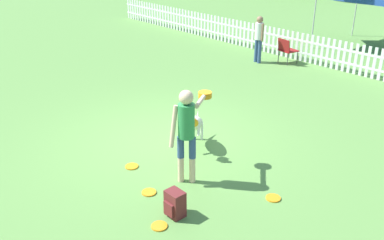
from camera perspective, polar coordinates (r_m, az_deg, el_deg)
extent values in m
plane|color=#5B8C42|center=(9.00, -3.51, -2.69)|extent=(240.00, 240.00, 0.00)
cylinder|color=beige|center=(7.48, -1.49, -6.56)|extent=(0.11, 0.11, 0.48)
cylinder|color=#334C7A|center=(7.27, -1.52, -3.63)|extent=(0.12, 0.12, 0.39)
cylinder|color=beige|center=(7.46, 0.05, -6.65)|extent=(0.11, 0.11, 0.48)
cylinder|color=#334C7A|center=(7.25, 0.05, -3.71)|extent=(0.12, 0.12, 0.39)
cylinder|color=#2D8447|center=(7.04, -0.76, -0.13)|extent=(0.40, 0.40, 0.60)
sphere|color=beige|center=(6.88, -0.78, 3.04)|extent=(0.24, 0.24, 0.24)
cylinder|color=beige|center=(7.05, -2.48, -0.88)|extent=(0.10, 0.22, 0.72)
cylinder|color=beige|center=(7.26, 1.21, 2.64)|extent=(0.48, 0.64, 0.14)
cylinder|color=orange|center=(7.61, 1.74, 3.11)|extent=(0.24, 0.24, 0.02)
cylinder|color=orange|center=(7.60, 1.75, 3.29)|extent=(0.24, 0.24, 0.02)
cylinder|color=orange|center=(7.59, 1.75, 3.48)|extent=(0.24, 0.24, 0.02)
cylinder|color=orange|center=(7.58, 1.75, 3.66)|extent=(0.24, 0.24, 0.02)
ellipsoid|color=beige|center=(8.49, 0.37, -0.39)|extent=(0.76, 0.81, 0.58)
ellipsoid|color=white|center=(8.51, 0.37, -0.73)|extent=(0.41, 0.43, 0.27)
sphere|color=beige|center=(8.02, 0.05, -0.35)|extent=(0.17, 0.17, 0.17)
cone|color=beige|center=(7.93, -0.01, -0.35)|extent=(0.17, 0.18, 0.14)
cylinder|color=orange|center=(7.93, -0.01, -0.35)|extent=(0.27, 0.26, 0.23)
cone|color=beige|center=(8.01, 0.44, 0.16)|extent=(0.05, 0.05, 0.08)
cone|color=beige|center=(8.02, -0.30, 0.19)|extent=(0.05, 0.05, 0.08)
cylinder|color=white|center=(8.93, 1.31, -1.54)|extent=(0.06, 0.06, 0.37)
cylinder|color=white|center=(8.95, -0.11, -1.47)|extent=(0.06, 0.06, 0.37)
cylinder|color=white|center=(8.27, 0.89, -1.06)|extent=(0.15, 0.17, 0.29)
cylinder|color=white|center=(8.29, -0.49, -0.99)|extent=(0.15, 0.17, 0.29)
cone|color=beige|center=(9.00, 0.72, 0.33)|extent=(0.29, 0.31, 0.25)
cylinder|color=orange|center=(7.27, 10.77, -10.18)|extent=(0.24, 0.24, 0.02)
cylinder|color=orange|center=(7.32, -5.76, -9.57)|extent=(0.24, 0.24, 0.02)
cylinder|color=orange|center=(6.58, -4.39, -13.92)|extent=(0.24, 0.24, 0.02)
cylinder|color=orange|center=(8.08, -8.04, -6.15)|extent=(0.24, 0.24, 0.02)
cube|color=maroon|center=(6.67, -2.27, -11.07)|extent=(0.29, 0.22, 0.43)
cube|color=maroon|center=(6.63, -3.13, -11.80)|extent=(0.20, 0.04, 0.22)
cube|color=white|center=(14.09, 19.51, 7.24)|extent=(23.36, 0.04, 0.06)
cube|color=white|center=(13.99, 19.74, 8.78)|extent=(23.36, 0.04, 0.06)
cube|color=white|center=(21.85, -8.47, 14.50)|extent=(0.09, 0.02, 0.94)
cube|color=white|center=(21.69, -8.17, 14.44)|extent=(0.09, 0.02, 0.94)
cube|color=white|center=(21.53, -7.87, 14.39)|extent=(0.09, 0.02, 0.94)
cube|color=white|center=(21.37, -7.56, 14.34)|extent=(0.09, 0.02, 0.94)
cube|color=white|center=(21.22, -7.25, 14.28)|extent=(0.09, 0.02, 0.94)
cube|color=white|center=(21.06, -6.94, 14.22)|extent=(0.09, 0.02, 0.94)
cube|color=white|center=(20.91, -6.62, 14.16)|extent=(0.09, 0.02, 0.94)
cube|color=white|center=(20.75, -6.29, 14.11)|extent=(0.09, 0.02, 0.94)
cube|color=white|center=(20.60, -5.96, 14.04)|extent=(0.09, 0.02, 0.94)
cube|color=white|center=(20.45, -5.63, 13.98)|extent=(0.09, 0.02, 0.94)
cube|color=white|center=(20.29, -5.29, 13.92)|extent=(0.09, 0.02, 0.94)
cube|color=white|center=(20.14, -4.95, 13.85)|extent=(0.09, 0.02, 0.94)
cube|color=white|center=(19.99, -4.60, 13.79)|extent=(0.09, 0.02, 0.94)
cube|color=white|center=(19.84, -4.25, 13.72)|extent=(0.09, 0.02, 0.94)
cube|color=white|center=(19.69, -3.89, 13.65)|extent=(0.09, 0.02, 0.94)
cube|color=white|center=(19.55, -3.53, 13.58)|extent=(0.09, 0.02, 0.94)
cube|color=white|center=(19.40, -3.16, 13.50)|extent=(0.09, 0.02, 0.94)
cube|color=white|center=(19.25, -2.78, 13.43)|extent=(0.09, 0.02, 0.94)
cube|color=white|center=(19.10, -2.40, 13.35)|extent=(0.09, 0.02, 0.94)
cube|color=white|center=(18.96, -2.02, 13.27)|extent=(0.09, 0.02, 0.94)
cube|color=white|center=(18.82, -1.63, 13.19)|extent=(0.09, 0.02, 0.94)
cube|color=white|center=(18.67, -1.23, 13.11)|extent=(0.09, 0.02, 0.94)
cube|color=white|center=(18.53, -0.83, 13.03)|extent=(0.09, 0.02, 0.94)
cube|color=white|center=(18.39, -0.42, 12.94)|extent=(0.09, 0.02, 0.94)
cube|color=white|center=(18.25, 0.00, 12.86)|extent=(0.09, 0.02, 0.94)
cube|color=white|center=(18.11, 0.42, 12.77)|extent=(0.09, 0.02, 0.94)
cube|color=white|center=(17.97, 0.84, 12.67)|extent=(0.09, 0.02, 0.94)
cube|color=white|center=(17.83, 1.28, 12.58)|extent=(0.09, 0.02, 0.94)
cube|color=white|center=(17.69, 1.72, 12.48)|extent=(0.09, 0.02, 0.94)
cube|color=white|center=(17.56, 2.16, 12.39)|extent=(0.09, 0.02, 0.94)
cube|color=white|center=(17.42, 2.62, 12.29)|extent=(0.09, 0.02, 0.94)
cube|color=white|center=(17.29, 3.08, 12.18)|extent=(0.09, 0.02, 0.94)
cube|color=white|center=(17.16, 3.54, 12.08)|extent=(0.09, 0.02, 0.94)
cube|color=white|center=(17.03, 4.01, 11.97)|extent=(0.09, 0.02, 0.94)
cube|color=white|center=(16.90, 4.49, 11.86)|extent=(0.09, 0.02, 0.94)
cube|color=white|center=(16.77, 4.98, 11.75)|extent=(0.09, 0.02, 0.94)
cube|color=white|center=(16.64, 5.48, 11.63)|extent=(0.09, 0.02, 0.94)
cube|color=white|center=(16.51, 5.98, 11.52)|extent=(0.09, 0.02, 0.94)
cube|color=white|center=(16.39, 6.49, 11.39)|extent=(0.09, 0.02, 0.94)
cube|color=white|center=(16.27, 7.00, 11.27)|extent=(0.09, 0.02, 0.94)
cube|color=white|center=(16.14, 7.52, 11.15)|extent=(0.09, 0.02, 0.94)
cube|color=white|center=(16.02, 8.05, 11.02)|extent=(0.09, 0.02, 0.94)
cube|color=white|center=(15.90, 8.59, 10.89)|extent=(0.09, 0.02, 0.94)
cube|color=white|center=(15.79, 9.14, 10.75)|extent=(0.09, 0.02, 0.94)
cube|color=white|center=(15.67, 9.69, 10.61)|extent=(0.09, 0.02, 0.94)
cube|color=white|center=(15.55, 10.25, 10.47)|extent=(0.09, 0.02, 0.94)
cube|color=white|center=(15.44, 10.82, 10.33)|extent=(0.09, 0.02, 0.94)
cube|color=white|center=(15.33, 11.40, 10.18)|extent=(0.09, 0.02, 0.94)
cube|color=white|center=(15.22, 11.98, 10.03)|extent=(0.09, 0.02, 0.94)
cube|color=white|center=(15.11, 12.58, 9.88)|extent=(0.09, 0.02, 0.94)
cube|color=white|center=(15.00, 13.18, 9.72)|extent=(0.09, 0.02, 0.94)
cube|color=white|center=(14.90, 13.79, 9.56)|extent=(0.09, 0.02, 0.94)
cube|color=white|center=(14.80, 14.40, 9.40)|extent=(0.09, 0.02, 0.94)
cube|color=white|center=(14.69, 15.03, 9.23)|extent=(0.09, 0.02, 0.94)
cube|color=white|center=(14.59, 15.66, 9.06)|extent=(0.09, 0.02, 0.94)
cube|color=white|center=(14.50, 16.30, 8.89)|extent=(0.09, 0.02, 0.94)
cube|color=white|center=(14.40, 16.95, 8.71)|extent=(0.09, 0.02, 0.94)
cube|color=white|center=(14.31, 17.60, 8.53)|extent=(0.09, 0.02, 0.94)
cube|color=white|center=(14.22, 18.27, 8.35)|extent=(0.09, 0.02, 0.94)
cube|color=white|center=(14.13, 18.94, 8.16)|extent=(0.09, 0.02, 0.94)
cube|color=white|center=(14.04, 19.62, 7.97)|extent=(0.09, 0.02, 0.94)
cube|color=white|center=(13.95, 20.31, 7.78)|extent=(0.09, 0.02, 0.94)
cube|color=white|center=(13.87, 21.00, 7.58)|extent=(0.09, 0.02, 0.94)
cube|color=white|center=(13.79, 21.71, 7.38)|extent=(0.09, 0.02, 0.94)
cube|color=white|center=(13.71, 22.42, 7.17)|extent=(0.09, 0.02, 0.94)
cube|color=white|center=(13.63, 23.14, 6.97)|extent=(0.09, 0.02, 0.94)
cube|color=white|center=(13.56, 23.86, 6.76)|extent=(0.09, 0.02, 0.94)
cylinder|color=#333338|center=(14.51, 13.87, 8.12)|extent=(0.02, 0.02, 0.42)
cylinder|color=#333338|center=(14.80, 12.70, 8.54)|extent=(0.02, 0.02, 0.42)
cylinder|color=#333338|center=(14.22, 12.63, 7.91)|extent=(0.02, 0.02, 0.42)
cylinder|color=#333338|center=(14.51, 11.46, 8.34)|extent=(0.02, 0.02, 0.42)
cube|color=maroon|center=(14.45, 12.74, 9.03)|extent=(0.59, 0.59, 0.03)
cube|color=maroon|center=(14.25, 12.15, 9.71)|extent=(0.51, 0.17, 0.40)
cylinder|color=#B2B2B2|center=(16.44, 15.93, 12.59)|extent=(0.04, 0.04, 2.00)
cylinder|color=#B2B2B2|center=(19.00, 20.97, 13.41)|extent=(0.04, 0.04, 2.00)
cylinder|color=#334C7A|center=(14.29, 9.01, 9.00)|extent=(0.11, 0.11, 0.77)
cylinder|color=#334C7A|center=(14.42, 8.55, 9.17)|extent=(0.11, 0.11, 0.77)
cylinder|color=white|center=(14.20, 8.95, 11.62)|extent=(0.27, 0.27, 0.53)
sphere|color=#8C664C|center=(14.12, 9.04, 13.09)|extent=(0.21, 0.21, 0.21)
cylinder|color=#8C664C|center=(14.07, 9.39, 11.45)|extent=(0.08, 0.08, 0.55)
cylinder|color=#8C664C|center=(14.33, 8.51, 11.73)|extent=(0.08, 0.08, 0.55)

